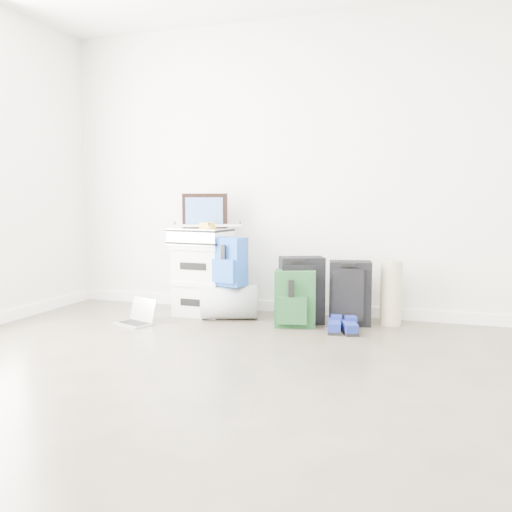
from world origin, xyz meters
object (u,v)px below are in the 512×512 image
(boxes_stack, at_px, (201,279))
(duffel_bag, at_px, (229,302))
(laptop, at_px, (138,318))
(briefcase, at_px, (201,236))
(carry_on, at_px, (350,293))
(large_suitcase, at_px, (301,290))

(boxes_stack, bearing_deg, duffel_bag, -13.90)
(duffel_bag, relative_size, laptop, 1.38)
(boxes_stack, relative_size, briefcase, 1.31)
(carry_on, height_order, laptop, carry_on)
(briefcase, relative_size, large_suitcase, 0.87)
(duffel_bag, bearing_deg, briefcase, 145.34)
(duffel_bag, xyz_separation_m, large_suitcase, (0.65, 0.03, 0.13))
(briefcase, relative_size, carry_on, 0.92)
(large_suitcase, bearing_deg, boxes_stack, 152.17)
(boxes_stack, height_order, duffel_bag, boxes_stack)
(briefcase, distance_m, duffel_bag, 0.66)
(duffel_bag, distance_m, laptop, 0.81)
(boxes_stack, bearing_deg, laptop, -123.19)
(boxes_stack, bearing_deg, carry_on, 2.66)
(boxes_stack, distance_m, laptop, 0.69)
(briefcase, distance_m, carry_on, 1.44)
(briefcase, distance_m, laptop, 0.93)
(large_suitcase, bearing_deg, carry_on, -14.18)
(duffel_bag, bearing_deg, laptop, -166.51)
(large_suitcase, xyz_separation_m, laptop, (-1.33, -0.46, -0.24))
(duffel_bag, height_order, carry_on, carry_on)
(large_suitcase, distance_m, carry_on, 0.41)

